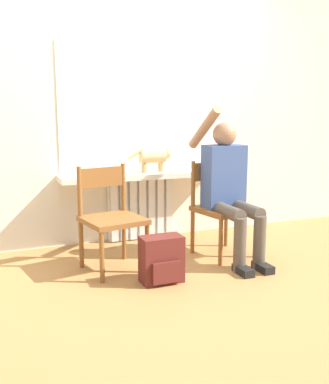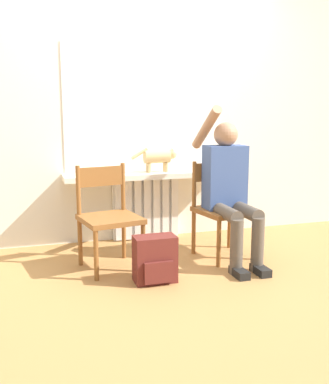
{
  "view_description": "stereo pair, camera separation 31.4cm",
  "coord_description": "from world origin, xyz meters",
  "px_view_note": "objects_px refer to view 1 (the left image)",
  "views": [
    {
      "loc": [
        -1.4,
        -2.89,
        1.24
      ],
      "look_at": [
        0.0,
        0.55,
        0.57
      ],
      "focal_mm": 42.0,
      "sensor_mm": 36.0,
      "label": 1
    },
    {
      "loc": [
        -1.11,
        -2.99,
        1.24
      ],
      "look_at": [
        0.0,
        0.55,
        0.57
      ],
      "focal_mm": 42.0,
      "sensor_mm": 36.0,
      "label": 2
    }
  ],
  "objects_px": {
    "chair_right": "(221,206)",
    "backpack": "(162,260)",
    "person": "(229,184)",
    "chair_left": "(111,216)",
    "cat": "(155,157)"
  },
  "relations": [
    {
      "from": "person",
      "to": "cat",
      "type": "distance_m",
      "value": 0.84
    },
    {
      "from": "backpack",
      "to": "chair_right",
      "type": "bearing_deg",
      "value": 30.02
    },
    {
      "from": "cat",
      "to": "chair_right",
      "type": "bearing_deg",
      "value": -57.8
    },
    {
      "from": "person",
      "to": "cat",
      "type": "height_order",
      "value": "person"
    },
    {
      "from": "chair_left",
      "to": "person",
      "type": "bearing_deg",
      "value": -17.09
    },
    {
      "from": "chair_left",
      "to": "backpack",
      "type": "xyz_separation_m",
      "value": [
        0.26,
        -0.42,
        -0.26
      ]
    },
    {
      "from": "person",
      "to": "backpack",
      "type": "xyz_separation_m",
      "value": [
        -0.73,
        -0.31,
        -0.47
      ]
    },
    {
      "from": "person",
      "to": "cat",
      "type": "relative_size",
      "value": 2.87
    },
    {
      "from": "chair_right",
      "to": "backpack",
      "type": "bearing_deg",
      "value": -160.52
    },
    {
      "from": "chair_left",
      "to": "backpack",
      "type": "height_order",
      "value": "chair_left"
    },
    {
      "from": "chair_left",
      "to": "backpack",
      "type": "distance_m",
      "value": 0.56
    },
    {
      "from": "cat",
      "to": "backpack",
      "type": "height_order",
      "value": "cat"
    },
    {
      "from": "chair_right",
      "to": "backpack",
      "type": "distance_m",
      "value": 0.87
    },
    {
      "from": "backpack",
      "to": "chair_left",
      "type": "bearing_deg",
      "value": 122.19
    },
    {
      "from": "person",
      "to": "backpack",
      "type": "relative_size",
      "value": 3.73
    }
  ]
}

